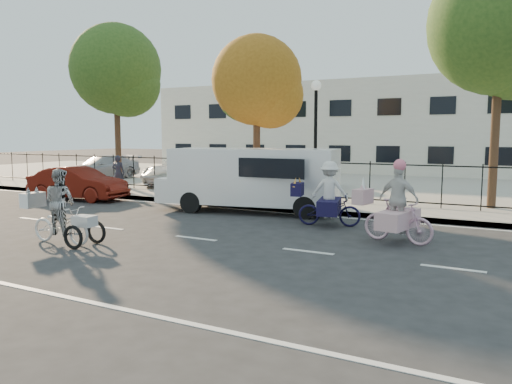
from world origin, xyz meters
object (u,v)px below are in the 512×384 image
Objects in this scene: bull_bike at (328,200)px; lot_car_b at (185,170)px; white_van at (252,177)px; pedestrian at (118,173)px; lot_car_a at (101,167)px; unicorn_bike at (397,212)px; lot_car_c at (315,174)px; lamppost at (316,119)px; red_sedan at (78,183)px; zebra_trike at (61,215)px.

lot_car_b is (-9.58, 6.35, 0.12)m from bull_bike.
white_van is 4.07× the size of pedestrian.
lot_car_b reaches higher than lot_car_a.
unicorn_bike reaches higher than lot_car_c.
white_van reaches higher than bull_bike.
lamppost is 2.83× the size of pedestrian.
white_van is 7.51m from red_sedan.
bull_bike is at bearing -82.34° from lot_car_c.
zebra_trike is 0.52× the size of red_sedan.
unicorn_bike is (4.01, -4.94, -2.37)m from lamppost.
lot_car_c reaches higher than lot_car_a.
unicorn_bike reaches higher than bull_bike.
lot_car_c is (-0.28, 6.59, -0.37)m from white_van.
lamppost is 0.99× the size of lot_car_a.
unicorn_bike reaches higher than pedestrian.
red_sedan is (-8.83, -2.90, -2.46)m from lamppost.
unicorn_bike is 0.40× the size of lot_car_b.
unicorn_bike reaches higher than zebra_trike.
lot_car_c is at bearing 10.32° from bull_bike.
white_van is 6.60m from lot_car_c.
lamppost is 14.23m from lot_car_a.
bull_bike is at bearing 70.39° from unicorn_bike.
bull_bike is 8.62m from lot_car_c.
lot_car_b is at bearing 178.12° from lot_car_c.
unicorn_bike is at bearing -36.49° from white_van.
white_van is 1.60× the size of lot_car_c.
lot_car_a is at bearing 166.90° from lamppost.
lamppost reaches higher than unicorn_bike.
lot_car_a is 1.13× the size of lot_car_c.
unicorn_bike is 10.82m from lot_car_c.
pedestrian is at bearing 60.52° from bull_bike.
lot_car_a is (-15.49, 6.79, 0.06)m from bull_bike.
lot_car_c is at bearing 43.25° from unicorn_bike.
lamppost is at bearing -79.14° from red_sedan.
red_sedan is 0.91× the size of lot_car_a.
zebra_trike is at bearing -71.18° from lot_car_b.
red_sedan is at bearing 174.32° from white_van.
pedestrian is at bearing -26.91° from lot_car_a.
unicorn_bike is at bearing -106.37° from red_sedan.
white_van is at bearing 54.30° from bull_bike.
pedestrian is at bearing 82.81° from unicorn_bike.
lot_car_c is (-3.46, 7.89, 0.06)m from bull_bike.
unicorn_bike is 1.00× the size of bull_bike.
red_sedan is 2.44m from pedestrian.
pedestrian is at bearing 33.32° from zebra_trike.
unicorn_bike is 0.33× the size of white_van.
unicorn_bike reaches higher than lot_car_b.
pedestrian is 8.76m from lot_car_c.
bull_bike is 0.40× the size of lot_car_b.
lamppost is 0.70× the size of white_van.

